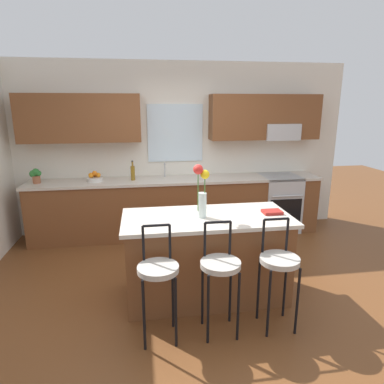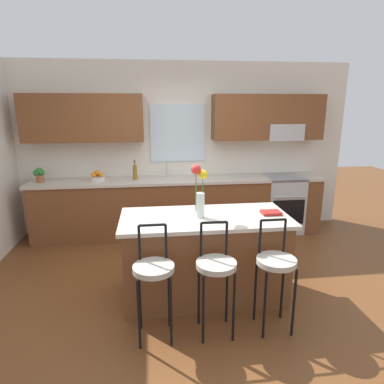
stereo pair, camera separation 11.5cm
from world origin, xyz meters
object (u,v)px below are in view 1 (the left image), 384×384
object	(u,v)px
fruit_bowl_oranges	(95,178)
bottle_olive_oil	(133,173)
bar_stool_middle	(220,269)
flower_vase	(202,190)
bar_stool_near	(158,274)
cookbook	(272,212)
bar_stool_far	(279,265)
oven_range	(278,203)
kitchen_island	(207,256)
potted_plant_small	(36,175)

from	to	relation	value
fruit_bowl_oranges	bottle_olive_oil	world-z (taller)	bottle_olive_oil
bar_stool_middle	flower_vase	world-z (taller)	flower_vase
bar_stool_near	cookbook	xyz separation A→B (m)	(1.26, 0.61, 0.30)
bar_stool_middle	bar_stool_far	world-z (taller)	same
oven_range	bar_stool_near	xyz separation A→B (m)	(-2.13, -2.45, 0.18)
fruit_bowl_oranges	flower_vase	bearing A→B (deg)	-55.49
kitchen_island	bar_stool_far	bearing A→B (deg)	-48.46
bar_stool_far	cookbook	bearing A→B (deg)	75.63
bar_stool_far	fruit_bowl_oranges	xyz separation A→B (m)	(-1.91, 2.48, 0.34)
bar_stool_near	bar_stool_middle	xyz separation A→B (m)	(0.55, 0.00, 0.00)
oven_range	fruit_bowl_oranges	distance (m)	2.99
bar_stool_far	bottle_olive_oil	world-z (taller)	bottle_olive_oil
flower_vase	potted_plant_small	world-z (taller)	flower_vase
flower_vase	potted_plant_small	xyz separation A→B (m)	(-2.14, 1.88, -0.17)
bar_stool_middle	flower_vase	distance (m)	0.83
bar_stool_far	kitchen_island	bearing A→B (deg)	131.54
bar_stool_far	oven_range	bearing A→B (deg)	67.18
oven_range	bar_stool_middle	size ratio (longest dim) A/B	0.88
bar_stool_middle	kitchen_island	bearing A→B (deg)	90.00
bottle_olive_oil	fruit_bowl_oranges	bearing A→B (deg)	179.60
fruit_bowl_oranges	oven_range	bearing A→B (deg)	-0.56
bar_stool_middle	potted_plant_small	world-z (taller)	potted_plant_small
oven_range	potted_plant_small	world-z (taller)	potted_plant_small
bar_stool_far	flower_vase	bearing A→B (deg)	136.05
potted_plant_small	oven_range	bearing A→B (deg)	-0.40
bar_stool_middle	potted_plant_small	distance (m)	3.34
oven_range	fruit_bowl_oranges	xyz separation A→B (m)	(-2.94, 0.03, 0.51)
cookbook	fruit_bowl_oranges	world-z (taller)	fruit_bowl_oranges
bar_stool_near	bottle_olive_oil	bearing A→B (deg)	95.59
oven_range	bar_stool_far	bearing A→B (deg)	-112.82
bar_stool_near	potted_plant_small	xyz separation A→B (m)	(-1.65, 2.48, 0.41)
bar_stool_far	potted_plant_small	size ratio (longest dim) A/B	4.72
potted_plant_small	bar_stool_middle	bearing A→B (deg)	-48.38
oven_range	kitchen_island	distance (m)	2.42
bar_stool_near	flower_vase	distance (m)	0.96
bar_stool_middle	cookbook	world-z (taller)	bar_stool_middle
kitchen_island	bar_stool_far	size ratio (longest dim) A/B	1.69
kitchen_island	bottle_olive_oil	xyz separation A→B (m)	(-0.79, 1.85, 0.58)
bar_stool_near	bottle_olive_oil	size ratio (longest dim) A/B	3.48
bar_stool_middle	bottle_olive_oil	xyz separation A→B (m)	(-0.79, 2.47, 0.40)
bar_stool_near	cookbook	distance (m)	1.43
oven_range	bar_stool_middle	xyz separation A→B (m)	(-1.58, -2.45, 0.18)
oven_range	bar_stool_middle	bearing A→B (deg)	-122.84
bar_stool_far	cookbook	distance (m)	0.69
oven_range	cookbook	distance (m)	2.09
potted_plant_small	bottle_olive_oil	bearing A→B (deg)	-0.08
bar_stool_near	fruit_bowl_oranges	size ratio (longest dim) A/B	4.34
bar_stool_near	bar_stool_far	size ratio (longest dim) A/B	1.00
cookbook	fruit_bowl_oranges	bearing A→B (deg)	137.84
kitchen_island	bar_stool_middle	world-z (taller)	bar_stool_middle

